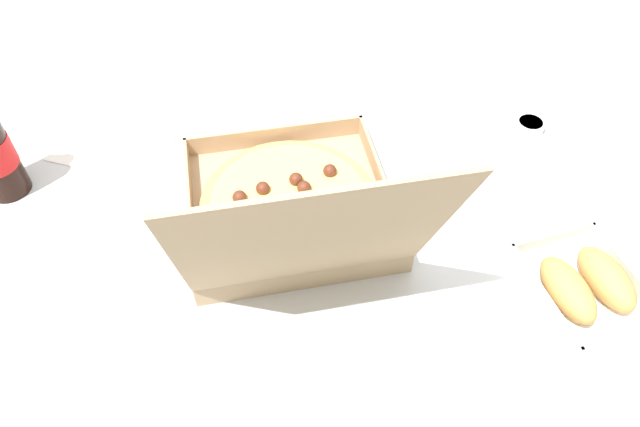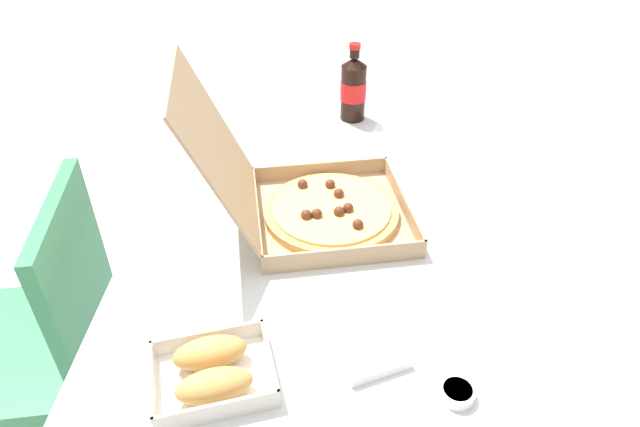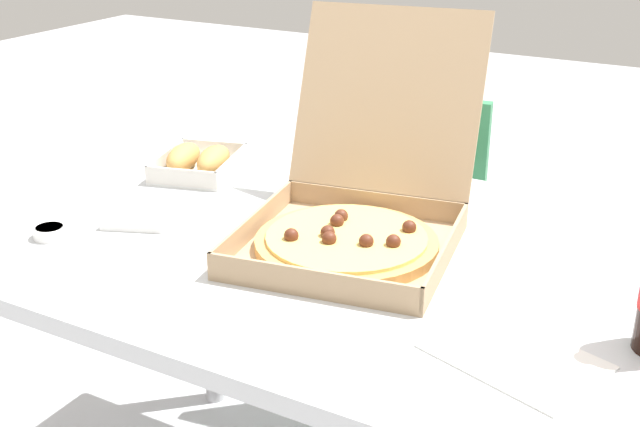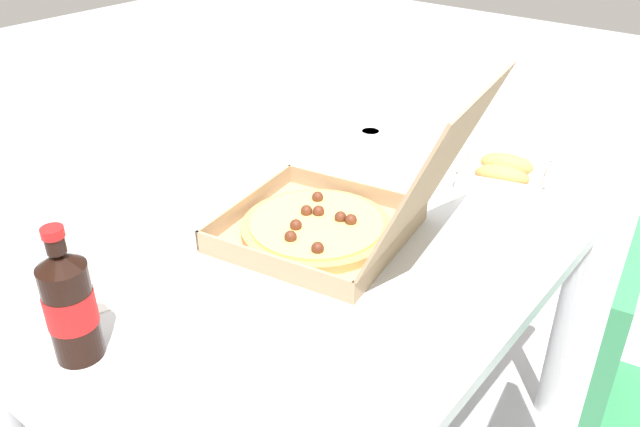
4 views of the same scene
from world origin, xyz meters
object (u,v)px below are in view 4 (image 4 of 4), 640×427
object	(u,v)px
bread_side_box	(504,173)
dipping_sauce_cup	(370,134)
pizza_box_open	(335,219)
napkin_pile	(396,158)
paper_menu	(124,279)
cola_bottle	(70,304)

from	to	relation	value
bread_side_box	dipping_sauce_cup	xyz separation A→B (m)	(-0.02, -0.38, -0.01)
pizza_box_open	bread_side_box	bearing A→B (deg)	161.04
napkin_pile	dipping_sauce_cup	bearing A→B (deg)	-122.18
paper_menu	dipping_sauce_cup	xyz separation A→B (m)	(-0.80, -0.02, 0.01)
napkin_pile	dipping_sauce_cup	world-z (taller)	same
napkin_pile	pizza_box_open	bearing A→B (deg)	15.11
napkin_pile	cola_bottle	bearing A→B (deg)	-0.15
paper_menu	dipping_sauce_cup	bearing A→B (deg)	-160.60
pizza_box_open	bread_side_box	distance (m)	0.46
paper_menu	napkin_pile	distance (m)	0.73
cola_bottle	paper_menu	distance (m)	0.22
dipping_sauce_cup	napkin_pile	bearing A→B (deg)	57.82
dipping_sauce_cup	paper_menu	bearing A→B (deg)	1.48
pizza_box_open	bread_side_box	world-z (taller)	pizza_box_open
bread_side_box	cola_bottle	world-z (taller)	cola_bottle
bread_side_box	paper_menu	distance (m)	0.86
napkin_pile	dipping_sauce_cup	xyz separation A→B (m)	(-0.08, -0.13, 0.00)
cola_bottle	dipping_sauce_cup	bearing A→B (deg)	-172.22
napkin_pile	dipping_sauce_cup	size ratio (longest dim) A/B	1.96
bread_side_box	napkin_pile	size ratio (longest dim) A/B	2.03
bread_side_box	napkin_pile	bearing A→B (deg)	-76.67
cola_bottle	napkin_pile	size ratio (longest dim) A/B	2.04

